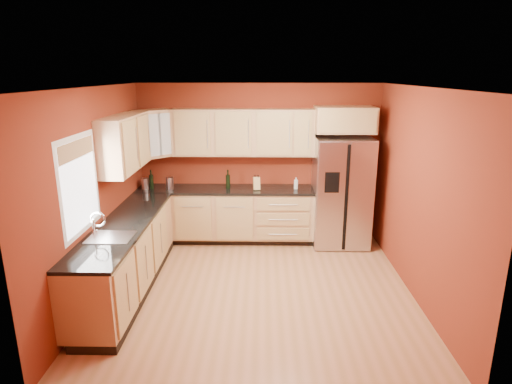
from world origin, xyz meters
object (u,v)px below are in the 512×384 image
wine_bottle_a (151,179)px  soap_dispenser (296,183)px  canister_left (170,183)px  knife_block (257,183)px  refrigerator (341,192)px

wine_bottle_a → soap_dispenser: wine_bottle_a is taller
canister_left → knife_block: (1.42, 0.00, 0.01)m
canister_left → soap_dispenser: canister_left is taller
canister_left → soap_dispenser: size_ratio=1.05×
refrigerator → canister_left: bearing=-179.9°
wine_bottle_a → knife_block: (1.73, -0.04, -0.05)m
refrigerator → canister_left: refrigerator is taller
wine_bottle_a → canister_left: bearing=-7.1°
refrigerator → soap_dispenser: refrigerator is taller
canister_left → soap_dispenser: bearing=1.6°
canister_left → knife_block: knife_block is taller
refrigerator → knife_block: bearing=-179.9°
canister_left → wine_bottle_a: (-0.31, 0.04, 0.06)m
canister_left → wine_bottle_a: 0.32m
wine_bottle_a → knife_block: size_ratio=1.51×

